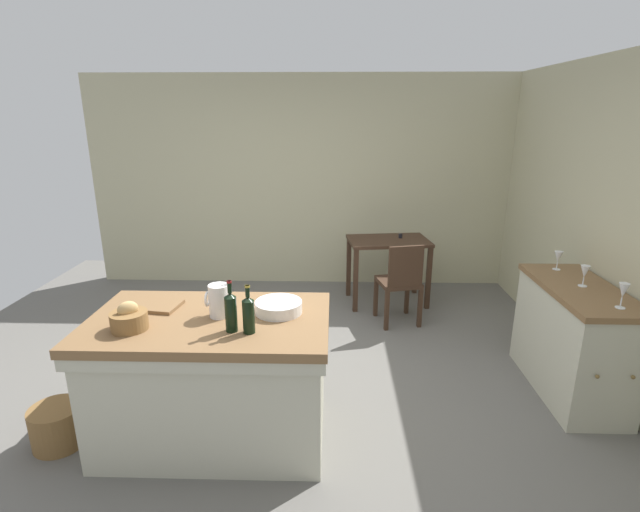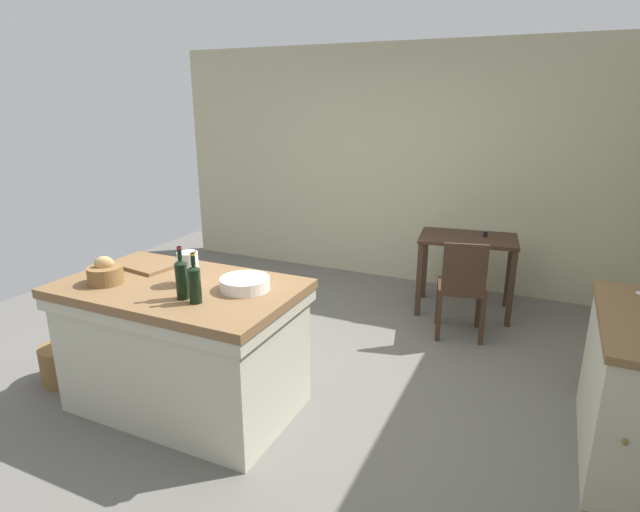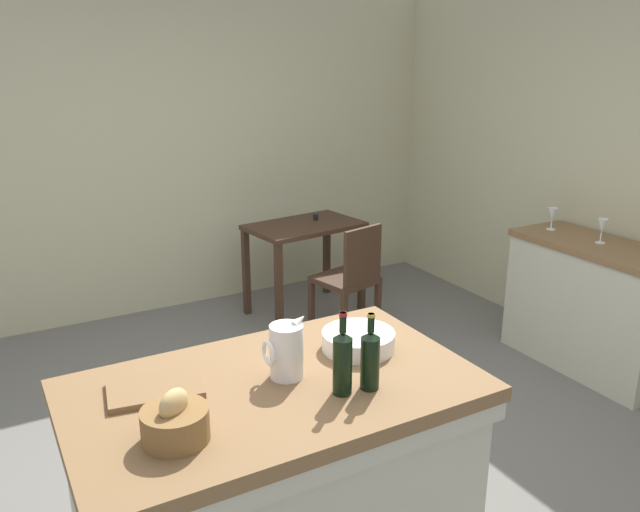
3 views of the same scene
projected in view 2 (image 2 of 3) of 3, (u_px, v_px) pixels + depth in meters
ground_plane at (282, 378)px, 3.84m from camera, size 6.76×6.76×0.00m
wall_back at (391, 166)px, 5.71m from camera, size 5.32×0.12×2.60m
island_table at (184, 342)px, 3.37m from camera, size 1.54×0.92×0.89m
side_cabinet at (638, 391)px, 2.86m from camera, size 0.52×1.16×0.88m
writing_desk at (467, 249)px, 4.88m from camera, size 0.96×0.67×0.81m
wooden_chair at (462, 286)px, 4.37m from camera, size 0.48×0.48×0.89m
pitcher at (188, 268)px, 3.21m from camera, size 0.17×0.13×0.26m
wash_bowl at (245, 284)px, 3.14m from camera, size 0.31×0.31×0.08m
bread_basket at (105, 273)px, 3.25m from camera, size 0.22×0.22×0.18m
cutting_board at (147, 267)px, 3.55m from camera, size 0.37×0.28×0.02m
wine_bottle_dark at (195, 283)px, 2.91m from camera, size 0.07×0.07×0.30m
wine_bottle_amber at (182, 278)px, 2.97m from camera, size 0.07×0.07×0.32m
wicker_hamper at (65, 363)px, 3.78m from camera, size 0.34×0.34×0.28m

